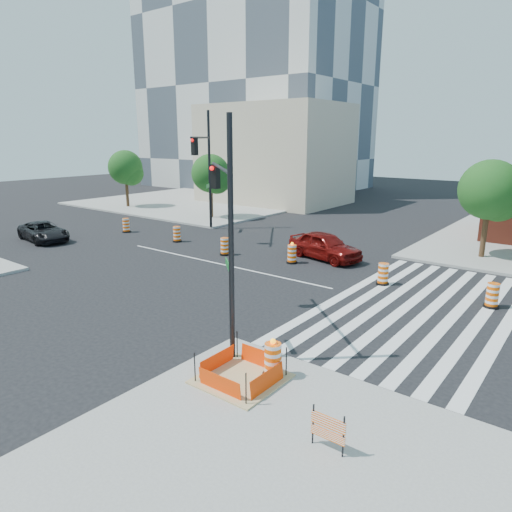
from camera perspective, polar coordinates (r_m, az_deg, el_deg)
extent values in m
plane|color=black|center=(25.07, -4.65, -0.97)|extent=(120.00, 120.00, 0.00)
cube|color=gray|center=(50.04, -6.08, 6.88)|extent=(22.00, 22.00, 0.15)
cube|color=silver|center=(20.85, 11.49, -4.45)|extent=(0.45, 13.50, 0.01)
cube|color=silver|center=(20.49, 13.75, -4.92)|extent=(0.45, 13.50, 0.01)
cube|color=silver|center=(20.18, 16.09, -5.39)|extent=(0.45, 13.50, 0.01)
cube|color=silver|center=(19.90, 18.49, -5.86)|extent=(0.45, 13.50, 0.01)
cube|color=silver|center=(19.65, 20.97, -6.34)|extent=(0.45, 13.50, 0.01)
cube|color=silver|center=(19.44, 23.51, -6.82)|extent=(0.45, 13.50, 0.01)
cube|color=silver|center=(19.28, 26.11, -7.30)|extent=(0.45, 13.50, 0.01)
cube|color=silver|center=(19.15, 28.75, -7.76)|extent=(0.45, 13.50, 0.01)
cube|color=silver|center=(25.07, -4.65, -0.96)|extent=(14.00, 0.12, 0.01)
cube|color=tan|center=(13.18, -1.86, -15.08)|extent=(2.20, 2.20, 0.05)
cube|color=#FF3C05|center=(12.47, -4.60, -15.66)|extent=(1.44, 0.02, 0.55)
cube|color=#FF3C05|center=(13.68, 0.59, -12.70)|extent=(1.44, 0.02, 0.55)
cube|color=#FF3C05|center=(13.59, -4.87, -12.97)|extent=(0.02, 1.44, 0.55)
cube|color=#FF3C05|center=(12.58, 1.42, -15.33)|extent=(0.02, 1.44, 0.55)
cylinder|color=black|center=(12.94, -7.66, -13.68)|extent=(0.04, 0.04, 0.90)
cylinder|color=black|center=(11.87, -1.26, -16.32)|extent=(0.04, 0.04, 0.90)
cylinder|color=black|center=(14.11, -2.38, -11.03)|extent=(0.04, 0.04, 0.90)
cylinder|color=black|center=(13.14, 3.81, -13.10)|extent=(0.04, 0.04, 0.90)
cube|color=silver|center=(67.53, -0.22, 28.10)|extent=(28.00, 18.00, 45.00)
cube|color=#BDAC90|center=(48.89, 2.31, 12.57)|extent=(14.00, 10.00, 10.00)
imported|color=#620A08|center=(26.10, 8.58, 1.28)|extent=(4.81, 2.77, 1.54)
imported|color=black|center=(33.61, -25.03, 2.80)|extent=(4.81, 2.72, 1.27)
cylinder|color=black|center=(13.11, -3.13, 1.58)|extent=(0.16, 0.16, 7.21)
cylinder|color=black|center=(15.49, -4.50, 10.97)|extent=(4.08, 3.70, 0.11)
cube|color=black|center=(17.40, -5.11, 9.86)|extent=(0.29, 0.25, 0.90)
sphere|color=#FF0C0C|center=(17.24, -5.55, 10.86)|extent=(0.16, 0.16, 0.16)
cube|color=#0C591E|center=(14.20, -3.53, -1.16)|extent=(0.83, 0.75, 0.23)
cylinder|color=black|center=(34.26, -5.83, 10.62)|extent=(0.19, 0.19, 8.46)
cylinder|color=black|center=(31.06, -6.92, 14.49)|extent=(3.66, 5.33, 0.13)
cube|color=black|center=(28.88, -7.70, 13.42)|extent=(0.34, 0.30, 1.06)
sphere|color=#FF0C0C|center=(28.75, -7.99, 14.14)|extent=(0.19, 0.19, 0.19)
cube|color=#0C591E|center=(33.31, -6.08, 8.68)|extent=(0.75, 1.08, 0.26)
cylinder|color=black|center=(13.30, 2.09, -14.66)|extent=(0.59, 0.59, 0.10)
cylinder|color=#FC5805|center=(13.07, 2.11, -12.77)|extent=(0.48, 0.48, 0.94)
sphere|color=#FF990C|center=(12.83, 2.13, -10.60)|extent=(0.16, 0.16, 0.16)
cube|color=#FC5805|center=(10.44, 9.02, -19.85)|extent=(0.82, 0.04, 0.27)
cube|color=#FC5805|center=(10.62, 8.95, -21.22)|extent=(0.82, 0.04, 0.21)
cylinder|color=black|center=(10.69, 7.15, -20.10)|extent=(0.04, 0.04, 0.96)
cylinder|color=black|center=(10.42, 10.87, -21.31)|extent=(0.04, 0.04, 0.96)
cylinder|color=#382314|center=(46.72, -15.83, 7.94)|extent=(0.29, 0.29, 3.49)
sphere|color=#144918|center=(46.54, -16.02, 10.61)|extent=(3.27, 3.27, 3.27)
sphere|color=#144918|center=(46.38, -15.35, 9.96)|extent=(2.40, 2.40, 2.40)
sphere|color=#144918|center=(46.75, -16.44, 10.19)|extent=(2.18, 2.18, 2.18)
cylinder|color=#382314|center=(38.92, -5.63, 7.12)|extent=(0.29, 0.29, 3.40)
sphere|color=#144918|center=(38.70, -5.70, 10.24)|extent=(3.18, 3.18, 3.18)
sphere|color=#144918|center=(38.64, -4.92, 9.46)|extent=(2.33, 2.33, 2.33)
sphere|color=#144918|center=(38.84, -6.27, 9.77)|extent=(2.12, 2.12, 2.12)
cylinder|color=#382314|center=(28.59, 26.68, 3.05)|extent=(0.29, 0.29, 3.50)
sphere|color=#144918|center=(28.30, 27.19, 7.39)|extent=(3.28, 3.28, 3.28)
sphere|color=#144918|center=(28.55, 28.08, 6.22)|extent=(2.41, 2.41, 2.41)
sphere|color=#144918|center=(28.22, 26.30, 6.80)|extent=(2.19, 2.19, 2.19)
cylinder|color=black|center=(34.67, -15.88, 2.96)|extent=(0.60, 0.60, 0.10)
cylinder|color=#FC5805|center=(34.58, -15.93, 3.77)|extent=(0.48, 0.48, 0.95)
cylinder|color=black|center=(30.73, -9.82, 1.86)|extent=(0.60, 0.60, 0.10)
cylinder|color=#FC5805|center=(30.62, -9.86, 2.77)|extent=(0.48, 0.48, 0.95)
cylinder|color=black|center=(26.92, -3.92, 0.24)|extent=(0.60, 0.60, 0.10)
cylinder|color=#FC5805|center=(26.80, -3.93, 1.28)|extent=(0.48, 0.48, 0.95)
cylinder|color=black|center=(25.19, 4.49, -0.78)|extent=(0.60, 0.60, 0.10)
cylinder|color=#FC5805|center=(25.06, 4.52, 0.33)|extent=(0.48, 0.48, 0.95)
sphere|color=#FF990C|center=(24.93, 4.54, 1.55)|extent=(0.16, 0.16, 0.16)
cylinder|color=black|center=(22.29, 15.52, -3.33)|extent=(0.60, 0.60, 0.10)
cylinder|color=#FC5805|center=(22.15, 15.61, -2.09)|extent=(0.48, 0.48, 0.95)
cylinder|color=black|center=(20.96, 27.29, -5.61)|extent=(0.60, 0.60, 0.10)
cylinder|color=#FC5805|center=(20.80, 27.45, -4.31)|extent=(0.48, 0.48, 0.95)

